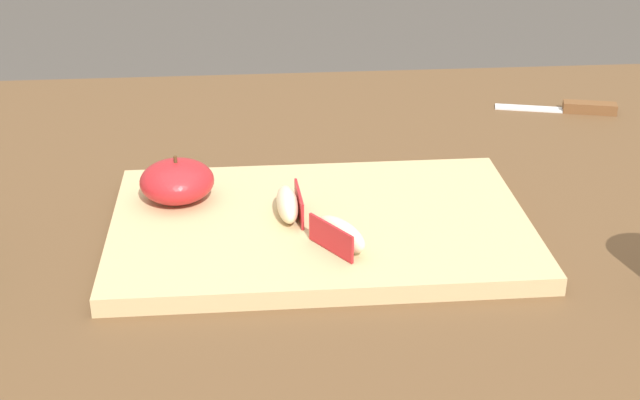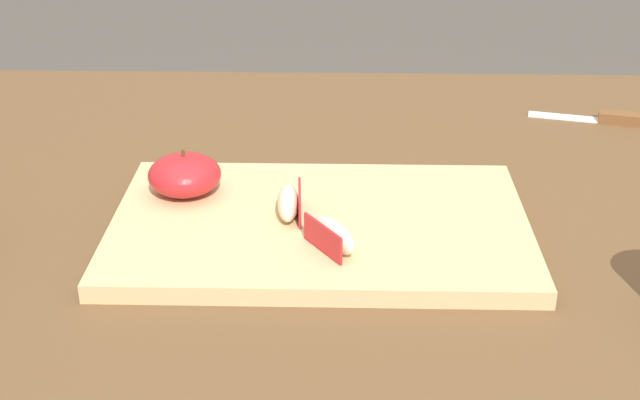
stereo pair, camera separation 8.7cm
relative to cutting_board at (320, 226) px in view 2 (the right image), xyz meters
name	(u,v)px [view 2 (the right image)]	position (x,y,z in m)	size (l,w,h in m)	color
dining_table	(369,303)	(0.05, 0.03, -0.11)	(1.31, 0.99, 0.77)	brown
cutting_board	(320,226)	(0.00, 0.00, 0.00)	(0.41, 0.27, 0.02)	tan
apple_half_skin_up	(185,175)	(-0.14, 0.05, 0.03)	(0.08, 0.08, 0.05)	#B21E23
apple_wedge_middle	(332,235)	(0.01, -0.06, 0.02)	(0.05, 0.07, 0.03)	beige
apple_wedge_left	(289,203)	(-0.03, 0.01, 0.02)	(0.03, 0.07, 0.03)	beige
paring_knife	(615,119)	(0.38, 0.32, 0.00)	(0.16, 0.06, 0.01)	silver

